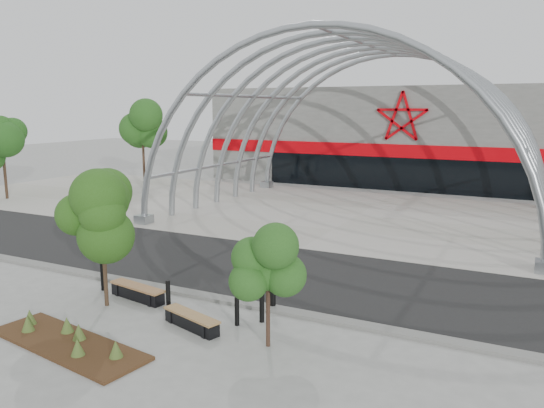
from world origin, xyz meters
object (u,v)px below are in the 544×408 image
(bench_0, at_px, (137,293))
(street_tree_1, at_px, (268,259))
(bench_1, at_px, (192,321))
(street_tree_0, at_px, (102,217))
(bollard_2, at_px, (237,311))

(bench_0, bearing_deg, street_tree_1, -12.14)
(street_tree_1, distance_m, bench_1, 3.39)
(bench_1, bearing_deg, street_tree_0, 175.70)
(bench_0, distance_m, bench_1, 3.25)
(street_tree_0, height_order, bench_0, street_tree_0)
(bollard_2, bearing_deg, street_tree_1, -29.49)
(street_tree_1, relative_size, bench_0, 1.46)
(street_tree_1, xyz_separation_m, bench_1, (-2.55, 0.04, -2.23))
(street_tree_0, height_order, street_tree_1, street_tree_0)
(street_tree_1, distance_m, bench_0, 6.13)
(street_tree_1, height_order, bench_0, street_tree_1)
(street_tree_1, relative_size, bollard_2, 3.87)
(bench_0, xyz_separation_m, bench_1, (3.04, -1.17, -0.02))
(street_tree_0, distance_m, street_tree_1, 6.14)
(bench_0, distance_m, bollard_2, 4.15)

